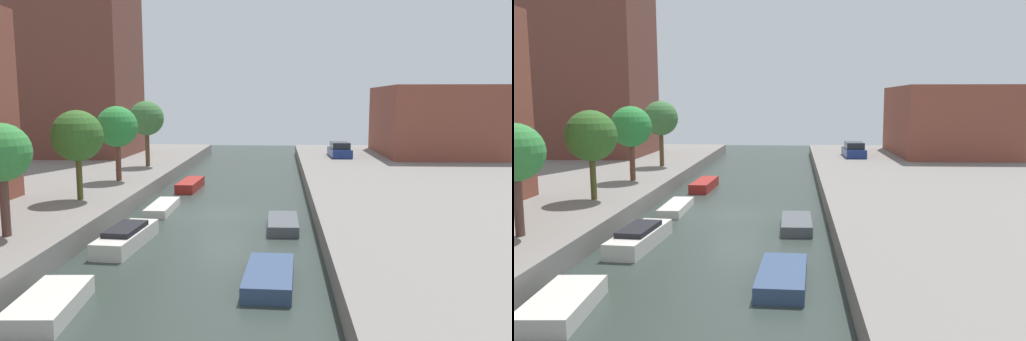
# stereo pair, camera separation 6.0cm
# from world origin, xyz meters

# --- Properties ---
(ground_plane) EXTENTS (84.00, 84.00, 0.00)m
(ground_plane) POSITION_xyz_m (0.00, 0.00, 0.00)
(ground_plane) COLOR #2D3833
(quay_right) EXTENTS (20.00, 64.00, 1.00)m
(quay_right) POSITION_xyz_m (15.00, 0.00, 0.50)
(quay_right) COLOR gray
(quay_right) RESTS_ON ground_plane
(apartment_tower_far) EXTENTS (10.00, 9.14, 24.22)m
(apartment_tower_far) POSITION_xyz_m (-16.00, 20.43, 13.11)
(apartment_tower_far) COLOR brown
(apartment_tower_far) RESTS_ON quay_left
(low_block_right) EXTENTS (10.00, 12.74, 6.56)m
(low_block_right) POSITION_xyz_m (18.00, 22.34, 4.28)
(low_block_right) COLOR brown
(low_block_right) RESTS_ON quay_right
(street_tree_1) EXTENTS (2.25, 2.25, 4.40)m
(street_tree_1) POSITION_xyz_m (-7.37, -8.17, 4.22)
(street_tree_1) COLOR brown
(street_tree_1) RESTS_ON quay_left
(street_tree_2) EXTENTS (2.68, 2.68, 4.74)m
(street_tree_2) POSITION_xyz_m (-7.37, -1.07, 4.37)
(street_tree_2) COLOR #4D4B23
(street_tree_2) RESTS_ON quay_left
(street_tree_3) EXTENTS (2.66, 2.66, 4.87)m
(street_tree_3) POSITION_xyz_m (-7.37, 5.24, 4.50)
(street_tree_3) COLOR brown
(street_tree_3) RESTS_ON quay_left
(street_tree_4) EXTENTS (2.73, 2.73, 5.20)m
(street_tree_4) POSITION_xyz_m (-7.37, 12.35, 4.79)
(street_tree_4) COLOR brown
(street_tree_4) RESTS_ON quay_left
(parked_car) EXTENTS (1.93, 4.24, 1.39)m
(parked_car) POSITION_xyz_m (8.79, 19.83, 1.58)
(parked_car) COLOR navy
(parked_car) RESTS_ON quay_right
(moored_boat_left_1) EXTENTS (1.79, 3.43, 0.58)m
(moored_boat_left_1) POSITION_xyz_m (-3.51, -12.82, 0.29)
(moored_boat_left_1) COLOR beige
(moored_boat_left_1) RESTS_ON ground_plane
(moored_boat_left_2) EXTENTS (1.72, 4.51, 0.91)m
(moored_boat_left_2) POSITION_xyz_m (-3.34, -6.05, 0.40)
(moored_boat_left_2) COLOR beige
(moored_boat_left_2) RESTS_ON ground_plane
(moored_boat_left_3) EXTENTS (1.23, 3.90, 0.47)m
(moored_boat_left_3) POSITION_xyz_m (-3.40, 0.67, 0.23)
(moored_boat_left_3) COLOR beige
(moored_boat_left_3) RESTS_ON ground_plane
(moored_boat_left_4) EXTENTS (1.41, 4.17, 0.64)m
(moored_boat_left_4) POSITION_xyz_m (-3.09, 7.69, 0.32)
(moored_boat_left_4) COLOR maroon
(moored_boat_left_4) RESTS_ON ground_plane
(moored_boat_right_1) EXTENTS (1.75, 3.67, 0.55)m
(moored_boat_right_1) POSITION_xyz_m (2.91, -10.19, 0.27)
(moored_boat_right_1) COLOR #33476B
(moored_boat_right_1) RESTS_ON ground_plane
(moored_boat_right_2) EXTENTS (1.47, 3.44, 0.51)m
(moored_boat_right_2) POSITION_xyz_m (3.41, -2.80, 0.26)
(moored_boat_right_2) COLOR #4C5156
(moored_boat_right_2) RESTS_ON ground_plane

